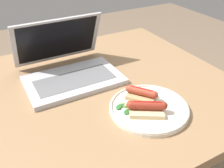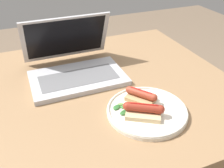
{
  "view_description": "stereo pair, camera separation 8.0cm",
  "coord_description": "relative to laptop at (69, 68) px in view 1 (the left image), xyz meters",
  "views": [
    {
      "loc": [
        -0.3,
        -0.69,
        1.24
      ],
      "look_at": [
        0.03,
        -0.09,
        0.81
      ],
      "focal_mm": 40.0,
      "sensor_mm": 36.0,
      "label": 1
    },
    {
      "loc": [
        -0.23,
        -0.72,
        1.24
      ],
      "look_at": [
        0.03,
        -0.09,
        0.81
      ],
      "focal_mm": 40.0,
      "sensor_mm": 36.0,
      "label": 2
    }
  ],
  "objects": [
    {
      "name": "sausage_toast_middle",
      "position": [
        0.12,
        -0.33,
        -0.01
      ],
      "size": [
        0.12,
        0.11,
        0.04
      ],
      "rotation": [
        0.0,
        0.0,
        2.6
      ],
      "color": "#D6B784",
      "rests_on": "plate"
    },
    {
      "name": "salad_pile",
      "position": [
        0.07,
        -0.28,
        -0.02
      ],
      "size": [
        0.05,
        0.07,
        0.01
      ],
      "color": "#2D662D",
      "rests_on": "plate"
    },
    {
      "name": "sausage_toast_left",
      "position": [
        0.15,
        -0.26,
        -0.01
      ],
      "size": [
        0.1,
        0.11,
        0.04
      ],
      "rotation": [
        0.0,
        0.0,
        5.36
      ],
      "color": "tan",
      "rests_on": "plate"
    },
    {
      "name": "laptop",
      "position": [
        0.0,
        0.0,
        0.0
      ],
      "size": [
        0.35,
        0.3,
        0.21
      ],
      "color": "#B7B7BC",
      "rests_on": "desk"
    },
    {
      "name": "plate",
      "position": [
        0.15,
        -0.31,
        -0.03
      ],
      "size": [
        0.25,
        0.25,
        0.02
      ],
      "color": "silver",
      "rests_on": "desk"
    },
    {
      "name": "desk",
      "position": [
        0.04,
        -0.11,
        -0.13
      ],
      "size": [
        1.02,
        0.87,
        0.75
      ],
      "color": "#93704C",
      "rests_on": "ground_plane"
    }
  ]
}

